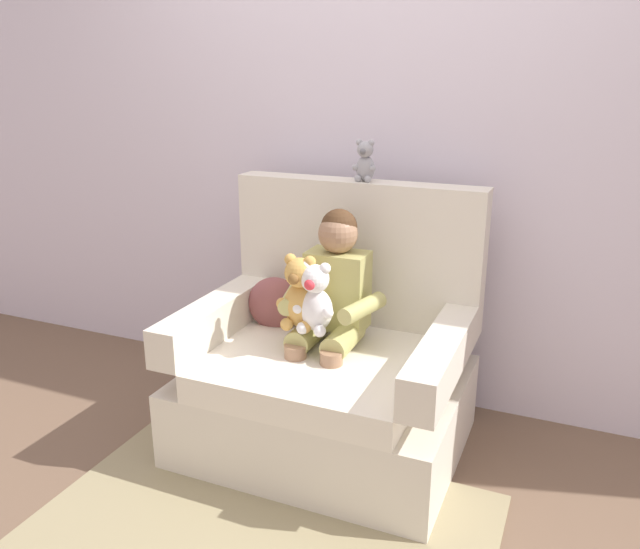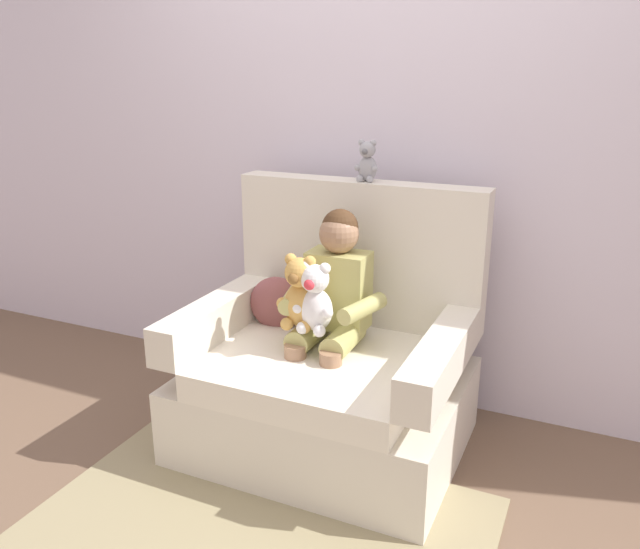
% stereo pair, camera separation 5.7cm
% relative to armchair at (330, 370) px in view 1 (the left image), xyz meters
% --- Properties ---
extents(ground_plane, '(8.00, 8.00, 0.00)m').
position_rel_armchair_xyz_m(ground_plane, '(0.00, -0.06, -0.34)').
color(ground_plane, brown).
extents(back_wall, '(6.00, 0.10, 2.60)m').
position_rel_armchair_xyz_m(back_wall, '(0.00, 0.60, 0.96)').
color(back_wall, silver).
rests_on(back_wall, ground).
extents(floor_rug, '(1.64, 1.26, 0.01)m').
position_rel_armchair_xyz_m(floor_rug, '(0.00, -0.75, -0.33)').
color(floor_rug, '#998C66').
rests_on(floor_rug, ground).
extents(armchair, '(1.16, 0.91, 1.13)m').
position_rel_armchair_xyz_m(armchair, '(0.00, 0.00, 0.00)').
color(armchair, silver).
rests_on(armchair, ground).
extents(seated_child, '(0.45, 0.39, 0.82)m').
position_rel_armchair_xyz_m(seated_child, '(-0.00, 0.02, 0.33)').
color(seated_child, tan).
rests_on(seated_child, armchair).
extents(plush_white, '(0.18, 0.14, 0.30)m').
position_rel_armchair_xyz_m(plush_white, '(-0.01, -0.13, 0.37)').
color(plush_white, white).
rests_on(plush_white, armchair).
extents(plush_honey, '(0.19, 0.15, 0.32)m').
position_rel_armchair_xyz_m(plush_honey, '(-0.09, -0.12, 0.38)').
color(plush_honey, gold).
rests_on(plush_honey, armchair).
extents(plush_grey_on_backrest, '(0.11, 0.09, 0.18)m').
position_rel_armchair_xyz_m(plush_grey_on_backrest, '(0.03, 0.32, 0.87)').
color(plush_grey_on_backrest, '#9E9EA3').
rests_on(plush_grey_on_backrest, armchair).
extents(throw_pillow, '(0.28, 0.17, 0.26)m').
position_rel_armchair_xyz_m(throw_pillow, '(-0.32, 0.11, 0.22)').
color(throw_pillow, '#8C4C4C').
rests_on(throw_pillow, armchair).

